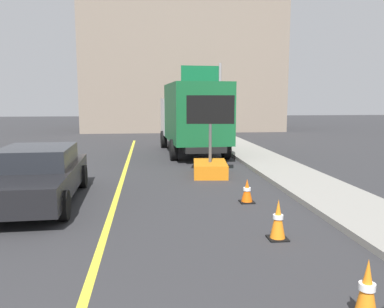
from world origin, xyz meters
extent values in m
cube|color=yellow|center=(0.00, 6.00, 0.00)|extent=(0.14, 36.00, 0.01)
cube|color=orange|center=(2.94, 12.34, 0.23)|extent=(1.29, 1.91, 0.45)
cylinder|color=#4C4C4C|center=(2.94, 12.34, 1.10)|extent=(0.10, 0.10, 1.30)
cube|color=black|center=(2.94, 12.34, 2.23)|extent=(1.60, 0.26, 0.95)
sphere|color=yellow|center=(3.49, 12.33, 2.23)|extent=(0.09, 0.09, 0.09)
sphere|color=yellow|center=(3.19, 12.36, 2.23)|extent=(0.09, 0.09, 0.09)
sphere|color=yellow|center=(2.89, 12.39, 2.23)|extent=(0.09, 0.09, 0.09)
sphere|color=yellow|center=(2.60, 12.43, 2.23)|extent=(0.09, 0.09, 0.09)
sphere|color=yellow|center=(2.43, 12.44, 2.41)|extent=(0.09, 0.09, 0.09)
sphere|color=yellow|center=(2.43, 12.44, 2.04)|extent=(0.09, 0.09, 0.09)
cube|color=black|center=(2.94, 17.91, 0.57)|extent=(2.03, 7.06, 0.25)
cube|color=silver|center=(2.81, 20.42, 1.65)|extent=(2.48, 2.08, 1.90)
cube|color=#14592D|center=(3.00, 16.84, 1.98)|extent=(2.62, 4.86, 2.56)
cylinder|color=black|center=(1.68, 20.22, 0.45)|extent=(0.33, 0.91, 0.90)
cylinder|color=black|center=(3.95, 20.34, 0.45)|extent=(0.33, 0.91, 0.90)
cylinder|color=black|center=(1.92, 15.76, 0.45)|extent=(0.33, 0.91, 0.90)
cylinder|color=black|center=(4.19, 15.88, 0.45)|extent=(0.33, 0.91, 0.90)
cube|color=black|center=(-1.93, 9.26, 0.58)|extent=(2.08, 4.97, 0.60)
cube|color=black|center=(-1.94, 9.51, 1.13)|extent=(1.75, 2.27, 0.50)
cylinder|color=black|center=(-0.96, 7.67, 0.33)|extent=(0.24, 0.67, 0.66)
cylinder|color=black|center=(-1.08, 10.91, 0.33)|extent=(0.24, 0.67, 0.66)
cylinder|color=black|center=(-2.90, 10.85, 0.33)|extent=(0.24, 0.67, 0.66)
cylinder|color=gray|center=(5.80, 26.21, 2.50)|extent=(0.18, 0.18, 5.00)
cube|color=#0F6033|center=(4.40, 26.09, 4.15)|extent=(2.60, 0.28, 1.30)
cube|color=white|center=(4.40, 26.12, 4.15)|extent=(1.81, 0.16, 0.18)
cube|color=gray|center=(3.75, 33.66, 5.18)|extent=(15.90, 8.98, 10.35)
cone|color=orange|center=(3.34, 3.31, 0.40)|extent=(0.28, 0.28, 0.74)
cylinder|color=white|center=(3.34, 3.31, 0.44)|extent=(0.19, 0.19, 0.08)
cube|color=black|center=(3.22, 6.08, 0.01)|extent=(0.36, 0.36, 0.03)
cone|color=orange|center=(3.22, 6.08, 0.39)|extent=(0.28, 0.28, 0.72)
cylinder|color=white|center=(3.22, 6.08, 0.43)|extent=(0.19, 0.19, 0.08)
cube|color=black|center=(3.30, 8.70, 0.01)|extent=(0.36, 0.36, 0.03)
cone|color=#EA5B0C|center=(3.30, 8.70, 0.31)|extent=(0.28, 0.28, 0.57)
cylinder|color=white|center=(3.30, 8.70, 0.34)|extent=(0.19, 0.19, 0.08)
camera|label=1|loc=(0.86, -0.71, 2.58)|focal=36.85mm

